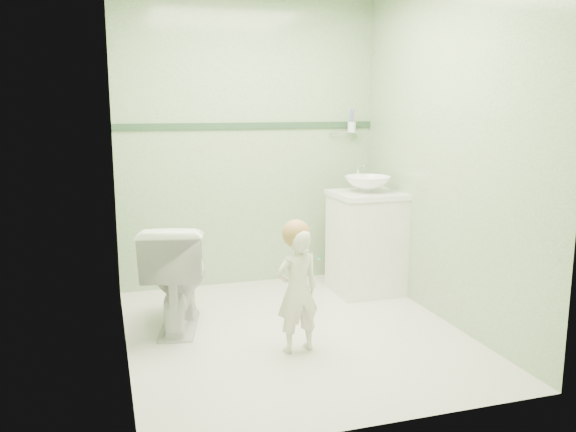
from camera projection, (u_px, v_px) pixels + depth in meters
name	position (u px, v px, depth m)	size (l,w,h in m)	color
ground	(295.00, 333.00, 4.06)	(2.50, 2.50, 0.00)	silver
room_shell	(295.00, 156.00, 3.84)	(2.50, 2.54, 2.40)	#86AD7A
trim_stripe	(249.00, 126.00, 4.97)	(2.20, 0.02, 0.05)	#29492F
vanity	(366.00, 244.00, 4.89)	(0.52, 0.50, 0.80)	silver
counter	(367.00, 195.00, 4.81)	(0.54, 0.52, 0.04)	white
basin	(367.00, 184.00, 4.80)	(0.37, 0.37, 0.13)	white
faucet	(358.00, 172.00, 4.96)	(0.03, 0.13, 0.18)	silver
cup_holder	(351.00, 127.00, 5.18)	(0.26, 0.07, 0.21)	silver
toilet	(176.00, 275.00, 4.10)	(0.42, 0.73, 0.75)	white
toddler	(297.00, 291.00, 3.70)	(0.29, 0.19, 0.78)	beige
hair_cap	(296.00, 234.00, 3.65)	(0.17, 0.17, 0.17)	#A47842
teal_toothbrush	(318.00, 257.00, 3.58)	(0.11, 0.14, 0.08)	#178D6C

